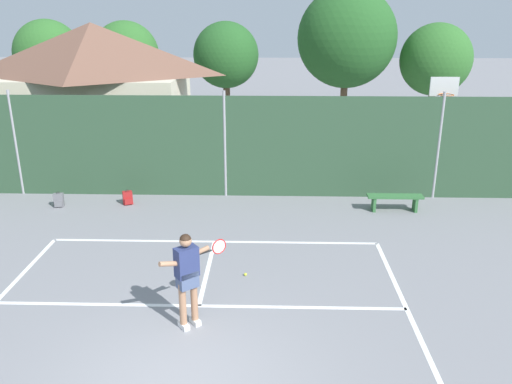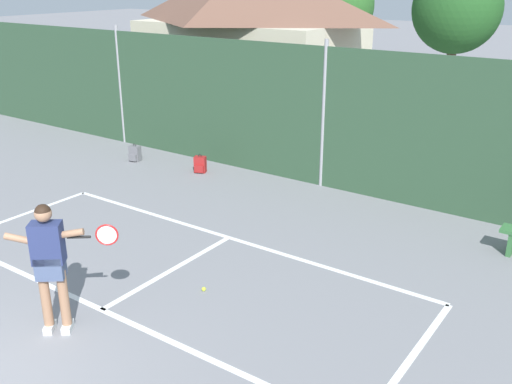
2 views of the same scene
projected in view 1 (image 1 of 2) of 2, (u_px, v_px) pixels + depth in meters
court_markings at (184, 365)px, 8.53m from camera, size 8.30×11.10×0.01m
chainlink_fence at (225, 147)px, 15.89m from camera, size 26.09×0.09×3.29m
basketball_hoop at (440, 116)px, 16.80m from camera, size 0.90×0.67×3.55m
clubhouse_building at (96, 88)px, 20.30m from camera, size 7.25×4.74×5.12m
treeline_backdrop at (270, 49)px, 26.42m from camera, size 23.56×4.50×6.73m
tennis_player at (188, 272)px, 9.26m from camera, size 1.10×1.01×1.85m
tennis_ball at (245, 274)px, 11.42m from camera, size 0.07×0.07×0.07m
backpack_grey at (59, 200)px, 15.40m from camera, size 0.31×0.28×0.46m
backpack_red at (128, 198)px, 15.59m from camera, size 0.33×0.32×0.46m
courtside_bench at (395, 199)px, 15.02m from camera, size 1.60×0.36×0.48m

